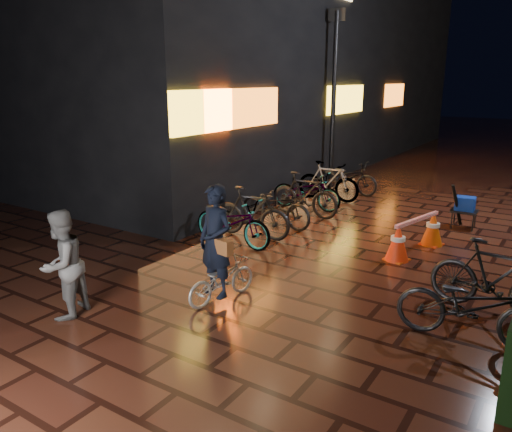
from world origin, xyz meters
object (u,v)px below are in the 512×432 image
Objects in this scene: cyclist at (218,259)px; traffic_barrier at (416,235)px; cart_assembly at (464,205)px; bystander_person at (62,265)px.

traffic_barrier is at bearing 64.17° from cyclist.
bystander_person is at bearing -116.65° from cart_assembly.
bystander_person reaches higher than cart_assembly.
traffic_barrier is at bearing 133.08° from bystander_person.
cyclist is at bearing -115.83° from traffic_barrier.
traffic_barrier is 1.66× the size of cart_assembly.
cyclist is at bearing 120.94° from bystander_person.
bystander_person is at bearing -122.01° from traffic_barrier.
bystander_person is 1.49× the size of cart_assembly.
traffic_barrier is (1.86, 3.85, -0.33)m from cyclist.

